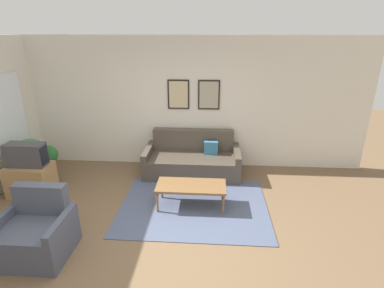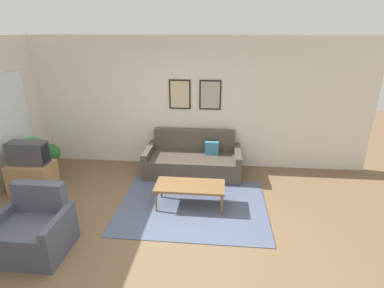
{
  "view_description": "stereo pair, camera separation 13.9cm",
  "coord_description": "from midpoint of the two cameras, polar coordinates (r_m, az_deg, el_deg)",
  "views": [
    {
      "loc": [
        0.82,
        -3.38,
        2.77
      ],
      "look_at": [
        0.47,
        1.66,
        0.85
      ],
      "focal_mm": 28.0,
      "sensor_mm": 36.0,
      "label": 1
    },
    {
      "loc": [
        0.96,
        -3.37,
        2.77
      ],
      "look_at": [
        0.47,
        1.66,
        0.85
      ],
      "focal_mm": 28.0,
      "sensor_mm": 36.0,
      "label": 2
    }
  ],
  "objects": [
    {
      "name": "couch",
      "position": [
        6.15,
        -0.57,
        -3.03
      ],
      "size": [
        1.92,
        0.9,
        0.85
      ],
      "color": "#4C4238",
      "rests_on": "ground_plane"
    },
    {
      "name": "ground_plane",
      "position": [
        4.46,
        -8.9,
        -17.92
      ],
      "size": [
        16.0,
        16.0,
        0.0
      ],
      "primitive_type": "plane",
      "color": "brown"
    },
    {
      "name": "coffee_table",
      "position": [
        4.97,
        -0.98,
        -8.14
      ],
      "size": [
        1.14,
        0.52,
        0.4
      ],
      "color": "brown",
      "rests_on": "ground_plane"
    },
    {
      "name": "potted_plant_by_window",
      "position": [
        6.66,
        -26.24,
        -2.29
      ],
      "size": [
        0.39,
        0.39,
        0.64
      ],
      "color": "slate",
      "rests_on": "ground_plane"
    },
    {
      "name": "armchair",
      "position": [
        4.58,
        -28.46,
        -14.83
      ],
      "size": [
        0.88,
        0.76,
        0.88
      ],
      "rotation": [
        0.0,
        0.0,
        0.03
      ],
      "color": "#474C5B",
      "rests_on": "ground_plane"
    },
    {
      "name": "wall_back",
      "position": [
        6.29,
        -4.26,
        7.73
      ],
      "size": [
        8.0,
        0.09,
        2.7
      ],
      "color": "silver",
      "rests_on": "ground_plane"
    },
    {
      "name": "area_rug",
      "position": [
        5.15,
        -0.45,
        -11.69
      ],
      "size": [
        2.45,
        1.9,
        0.01
      ],
      "color": "#4C5670",
      "rests_on": "ground_plane"
    },
    {
      "name": "potted_plant_tall",
      "position": [
        6.31,
        -28.88,
        -2.02
      ],
      "size": [
        0.57,
        0.57,
        0.93
      ],
      "color": "beige",
      "rests_on": "ground_plane"
    },
    {
      "name": "tv",
      "position": [
        5.94,
        -29.66,
        -1.79
      ],
      "size": [
        0.66,
        0.28,
        0.41
      ],
      "color": "#424247",
      "rests_on": "tv_stand"
    },
    {
      "name": "tv_stand",
      "position": [
        6.12,
        -28.88,
        -5.98
      ],
      "size": [
        0.74,
        0.5,
        0.56
      ],
      "color": "#A87F51",
      "rests_on": "ground_plane"
    }
  ]
}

